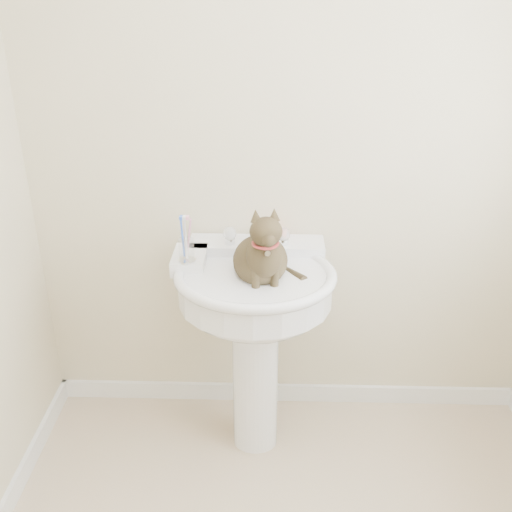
{
  "coord_description": "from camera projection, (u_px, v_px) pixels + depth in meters",
  "views": [
    {
      "loc": [
        -0.08,
        -1.24,
        1.93
      ],
      "look_at": [
        -0.14,
        0.79,
        0.93
      ],
      "focal_mm": 42.0,
      "sensor_mm": 36.0,
      "label": 1
    }
  ],
  "objects": [
    {
      "name": "baseboard_back",
      "position": [
        286.0,
        392.0,
        2.92
      ],
      "size": [
        2.2,
        0.02,
        0.09
      ],
      "primitive_type": "cube",
      "color": "white",
      "rests_on": "floor"
    },
    {
      "name": "pedestal_sink",
      "position": [
        255.0,
        306.0,
        2.39
      ],
      "size": [
        0.65,
        0.64,
        0.89
      ],
      "color": "white",
      "rests_on": "floor"
    },
    {
      "name": "soap_bar",
      "position": [
        274.0,
        234.0,
        2.52
      ],
      "size": [
        0.1,
        0.08,
        0.03
      ],
      "primitive_type": "cube",
      "rotation": [
        0.0,
        0.0,
        -0.29
      ],
      "color": "#E24426",
      "rests_on": "pedestal_sink"
    },
    {
      "name": "toothbrush_cup",
      "position": [
        186.0,
        250.0,
        2.3
      ],
      "size": [
        0.07,
        0.07,
        0.19
      ],
      "rotation": [
        0.0,
        0.0,
        -0.09
      ],
      "color": "silver",
      "rests_on": "pedestal_sink"
    },
    {
      "name": "faucet",
      "position": [
        256.0,
        236.0,
        2.42
      ],
      "size": [
        0.28,
        0.12,
        0.14
      ],
      "color": "silver",
      "rests_on": "pedestal_sink"
    },
    {
      "name": "cat",
      "position": [
        262.0,
        257.0,
        2.25
      ],
      "size": [
        0.23,
        0.29,
        0.42
      ],
      "rotation": [
        0.0,
        0.0,
        0.19
      ],
      "color": "#473B21",
      "rests_on": "pedestal_sink"
    },
    {
      "name": "wall_back",
      "position": [
        293.0,
        152.0,
        2.4
      ],
      "size": [
        2.2,
        0.0,
        2.5
      ],
      "primitive_type": null,
      "color": "beige",
      "rests_on": "ground"
    }
  ]
}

